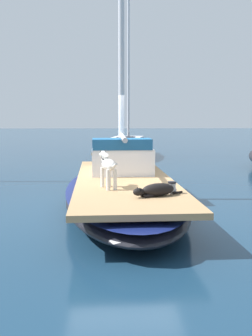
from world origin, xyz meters
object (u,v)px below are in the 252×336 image
sailboat_main (124,193)px  moored_boat_far_astern (126,147)px  dog_black (156,190)px  deck_winch (172,188)px  dog_white (108,166)px

sailboat_main → moored_boat_far_astern: size_ratio=0.88×
dog_black → moored_boat_far_astern: size_ratio=0.11×
sailboat_main → moored_boat_far_astern: (0.50, 10.56, 0.23)m
deck_winch → moored_boat_far_astern: (-0.28, 12.36, -0.20)m
sailboat_main → moored_boat_far_astern: moored_boat_far_astern is taller
deck_winch → sailboat_main: bearing=113.3°
dog_white → moored_boat_far_astern: 11.82m
dog_white → deck_winch: dog_white is taller
dog_white → moored_boat_far_astern: size_ratio=0.11×
dog_black → deck_winch: dog_black is taller
dog_black → deck_winch: 0.39m
dog_black → moored_boat_far_astern: moored_boat_far_astern is taller
sailboat_main → dog_black: (0.47, -2.04, 0.43)m
deck_winch → dog_black: bearing=-141.5°
sailboat_main → dog_black: dog_black is taller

